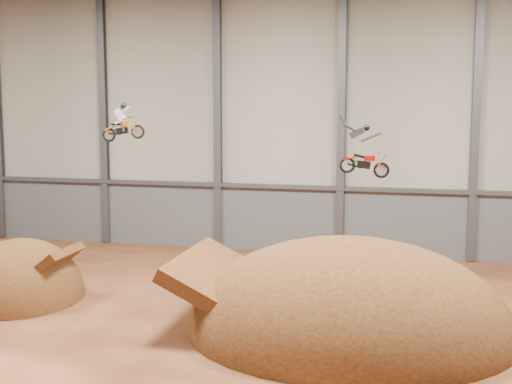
{
  "coord_description": "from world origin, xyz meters",
  "views": [
    {
      "loc": [
        7.67,
        -22.17,
        8.38
      ],
      "look_at": [
        1.38,
        4.0,
        4.72
      ],
      "focal_mm": 50.0,
      "sensor_mm": 36.0,
      "label": 1
    }
  ],
  "objects_px": {
    "landing_ramp": "(348,332)",
    "fmx_rider_b": "(364,147)",
    "takeoff_ramp": "(20,300)",
    "fmx_rider_a": "(124,120)"
  },
  "relations": [
    {
      "from": "takeoff_ramp",
      "to": "fmx_rider_b",
      "type": "relative_size",
      "value": 2.41
    },
    {
      "from": "landing_ramp",
      "to": "fmx_rider_a",
      "type": "bearing_deg",
      "value": 163.59
    },
    {
      "from": "takeoff_ramp",
      "to": "fmx_rider_b",
      "type": "distance_m",
      "value": 15.37
    },
    {
      "from": "fmx_rider_a",
      "to": "fmx_rider_b",
      "type": "xyz_separation_m",
      "value": [
        9.98,
        -1.26,
        -0.85
      ]
    },
    {
      "from": "takeoff_ramp",
      "to": "fmx_rider_a",
      "type": "relative_size",
      "value": 3.21
    },
    {
      "from": "landing_ramp",
      "to": "fmx_rider_b",
      "type": "height_order",
      "value": "fmx_rider_b"
    },
    {
      "from": "takeoff_ramp",
      "to": "fmx_rider_a",
      "type": "distance_m",
      "value": 8.57
    },
    {
      "from": "takeoff_ramp",
      "to": "fmx_rider_b",
      "type": "bearing_deg",
      "value": 2.91
    },
    {
      "from": "takeoff_ramp",
      "to": "fmx_rider_b",
      "type": "xyz_separation_m",
      "value": [
        13.91,
        0.71,
        6.51
      ]
    },
    {
      "from": "takeoff_ramp",
      "to": "fmx_rider_b",
      "type": "height_order",
      "value": "fmx_rider_b"
    }
  ]
}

